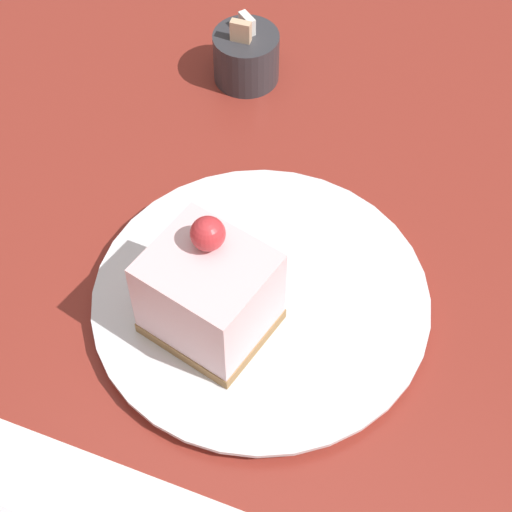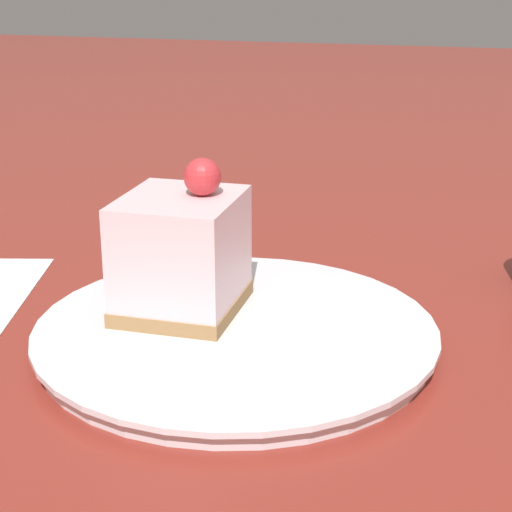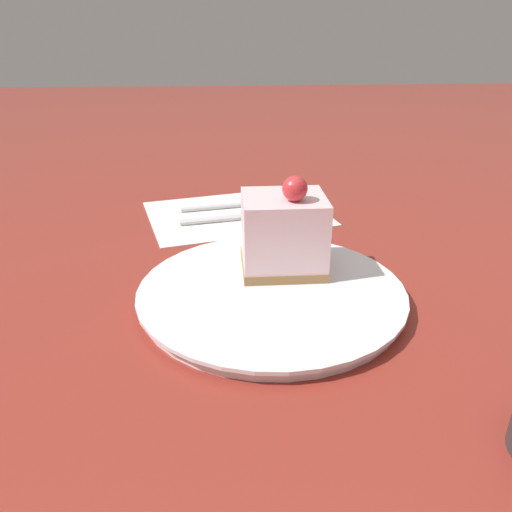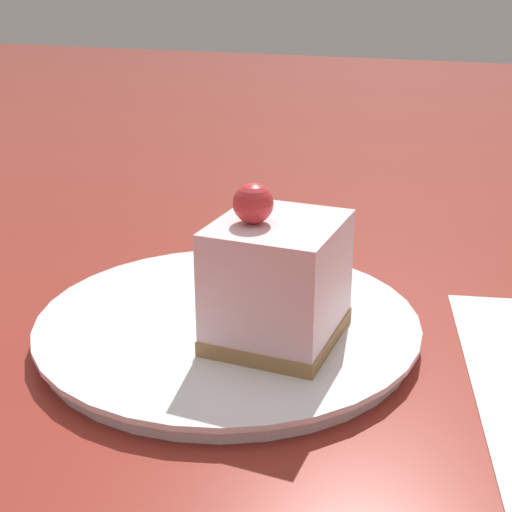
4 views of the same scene
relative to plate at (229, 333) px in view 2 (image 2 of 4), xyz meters
name	(u,v)px [view 2 (image 2 of 4)]	position (x,y,z in m)	size (l,w,h in m)	color
ground_plane	(243,335)	(0.00, 0.02, -0.01)	(4.00, 4.00, 0.00)	maroon
plate	(229,333)	(0.00, 0.00, 0.00)	(0.28, 0.28, 0.01)	white
cake_slice	(180,254)	(-0.04, 0.01, 0.05)	(0.08, 0.09, 0.11)	#9E7547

